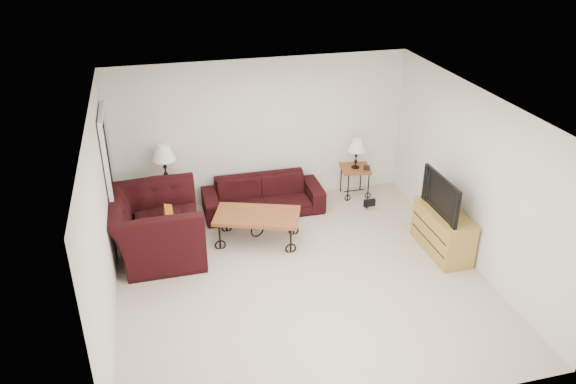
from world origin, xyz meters
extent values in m
plane|color=beige|center=(0.00, 0.00, 0.00)|extent=(5.00, 5.00, 0.00)
cube|color=white|center=(0.00, 2.50, 1.25)|extent=(5.00, 0.02, 2.50)
cube|color=white|center=(0.00, -2.50, 1.25)|extent=(5.00, 0.02, 2.50)
cube|color=white|center=(-2.50, 0.00, 1.25)|extent=(0.02, 5.00, 2.50)
cube|color=white|center=(2.50, 0.00, 1.25)|extent=(0.02, 5.00, 2.50)
plane|color=white|center=(0.00, 0.00, 2.50)|extent=(5.00, 5.00, 0.00)
cube|color=black|center=(-2.47, 1.65, 1.02)|extent=(0.08, 0.94, 2.04)
imported|color=black|center=(-0.10, 2.02, 0.29)|extent=(2.00, 0.78, 0.58)
cube|color=#9A5827|center=(-1.65, 2.20, 0.33)|extent=(0.68, 0.68, 0.65)
cube|color=#9A5827|center=(1.61, 2.20, 0.27)|extent=(0.57, 0.57, 0.54)
cube|color=black|center=(-1.80, 2.05, 0.71)|extent=(0.13, 0.02, 0.11)
cube|color=black|center=(1.76, 2.05, 0.59)|extent=(0.11, 0.05, 0.09)
cube|color=#9A5827|center=(-0.38, 1.09, 0.24)|extent=(1.43, 1.08, 0.48)
imported|color=black|center=(-1.88, 1.11, 0.47)|extent=(1.29, 1.47, 0.95)
cube|color=#B36516|center=(-1.73, 1.06, 0.52)|extent=(0.12, 0.43, 0.43)
cube|color=#BE9746|center=(2.23, 0.14, 0.33)|extent=(0.46, 1.11, 0.67)
imported|color=black|center=(2.21, 0.14, 0.96)|extent=(0.13, 1.00, 0.58)
ellipsoid|color=black|center=(1.64, 1.67, 0.20)|extent=(0.36, 0.32, 0.40)
camera|label=1|loc=(-1.80, -6.33, 4.68)|focal=35.54mm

